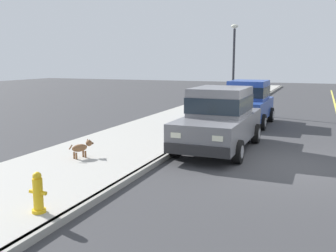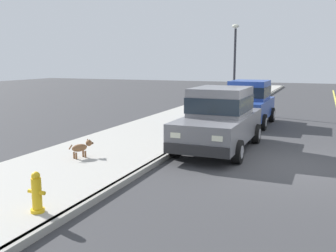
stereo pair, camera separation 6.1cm
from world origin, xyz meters
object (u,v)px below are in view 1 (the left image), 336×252
car_grey_sedan (220,118)px  fire_hydrant (38,194)px  car_blue_hatchback (248,102)px  dog_brown (82,147)px  street_lamp (234,57)px

car_grey_sedan → fire_hydrant: size_ratio=6.37×
car_blue_hatchback → fire_hydrant: (-1.46, -11.61, -0.50)m
dog_brown → car_grey_sedan: bearing=44.3°
fire_hydrant → car_grey_sedan: bearing=76.5°
dog_brown → street_lamp: bearing=82.0°
car_grey_sedan → fire_hydrant: (-1.54, -6.43, -0.51)m
fire_hydrant → dog_brown: bearing=113.3°
car_grey_sedan → car_blue_hatchback: bearing=90.8°
car_grey_sedan → street_lamp: 8.73m
dog_brown → street_lamp: street_lamp is taller
car_grey_sedan → dog_brown: size_ratio=6.59×
car_grey_sedan → street_lamp: (-1.44, 8.40, 1.92)m
fire_hydrant → street_lamp: (0.10, 14.82, 2.43)m
car_grey_sedan → dog_brown: (-3.03, -2.96, -0.55)m
car_blue_hatchback → dog_brown: (-2.96, -8.14, -0.55)m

